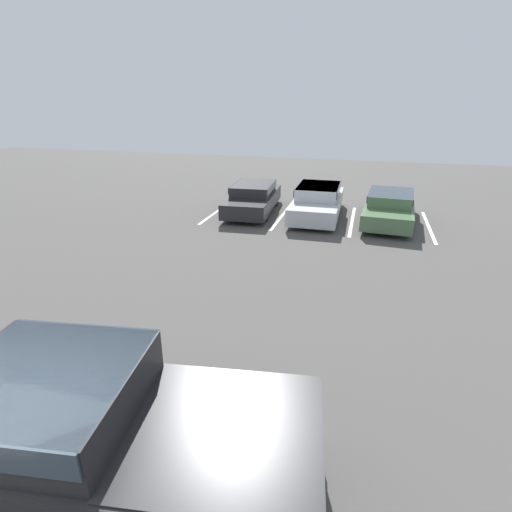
# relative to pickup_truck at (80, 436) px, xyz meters

# --- Properties ---
(stall_stripe_a) EXTENTS (0.12, 4.13, 0.01)m
(stall_stripe_a) POSITION_rel_pickup_truck_xyz_m (-3.08, 12.58, -0.87)
(stall_stripe_a) COLOR white
(stall_stripe_a) RESTS_ON ground_plane
(stall_stripe_b) EXTENTS (0.12, 4.13, 0.01)m
(stall_stripe_b) POSITION_rel_pickup_truck_xyz_m (-0.30, 12.58, -0.87)
(stall_stripe_b) COLOR white
(stall_stripe_b) RESTS_ON ground_plane
(stall_stripe_c) EXTENTS (0.12, 4.13, 0.01)m
(stall_stripe_c) POSITION_rel_pickup_truck_xyz_m (2.47, 12.58, -0.87)
(stall_stripe_c) COLOR white
(stall_stripe_c) RESTS_ON ground_plane
(stall_stripe_d) EXTENTS (0.12, 4.13, 0.01)m
(stall_stripe_d) POSITION_rel_pickup_truck_xyz_m (5.25, 12.58, -0.87)
(stall_stripe_d) COLOR white
(stall_stripe_d) RESTS_ON ground_plane
(pickup_truck) EXTENTS (5.72, 2.78, 1.75)m
(pickup_truck) POSITION_rel_pickup_truck_xyz_m (0.00, 0.00, 0.00)
(pickup_truck) COLOR black
(pickup_truck) RESTS_ON ground_plane
(parked_sedan_a) EXTENTS (1.98, 4.34, 1.18)m
(parked_sedan_a) POSITION_rel_pickup_truck_xyz_m (-1.60, 12.83, -0.25)
(parked_sedan_a) COLOR #232326
(parked_sedan_a) RESTS_ON ground_plane
(parked_sedan_b) EXTENTS (1.83, 4.50, 1.25)m
(parked_sedan_b) POSITION_rel_pickup_truck_xyz_m (1.07, 12.85, -0.22)
(parked_sedan_b) COLOR #B7BABF
(parked_sedan_b) RESTS_ON ground_plane
(parked_sedan_c) EXTENTS (2.06, 4.49, 1.15)m
(parked_sedan_c) POSITION_rel_pickup_truck_xyz_m (3.80, 12.82, -0.26)
(parked_sedan_c) COLOR #4C6B47
(parked_sedan_c) RESTS_ON ground_plane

